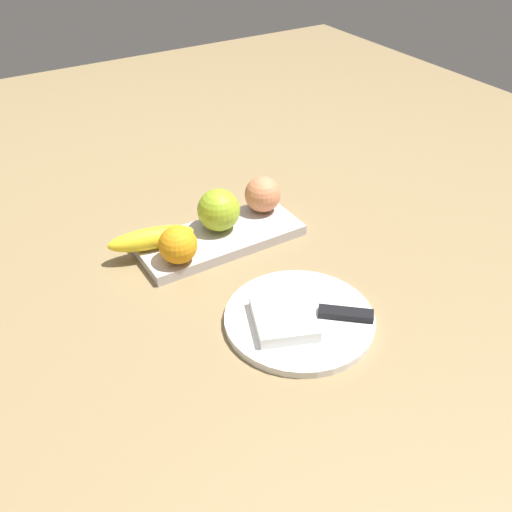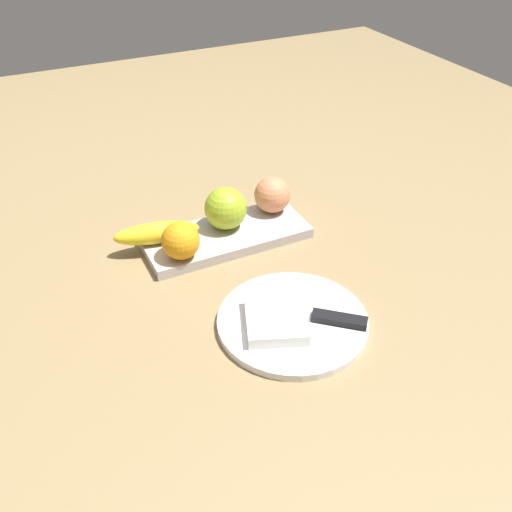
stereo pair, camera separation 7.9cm
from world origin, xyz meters
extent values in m
plane|color=olive|center=(0.00, 0.00, 0.00)|extent=(2.40, 2.40, 0.00)
cube|color=#BBB2B5|center=(-0.02, 0.02, 0.01)|extent=(0.32, 0.13, 0.02)
sphere|color=#93B125|center=(-0.03, 0.01, 0.06)|extent=(0.08, 0.08, 0.08)
ellipsoid|color=yellow|center=(0.11, 0.00, 0.04)|extent=(0.17, 0.07, 0.04)
sphere|color=orange|center=(0.09, 0.06, 0.06)|extent=(0.07, 0.07, 0.07)
sphere|color=#D57E54|center=(-0.14, -0.01, 0.06)|extent=(0.07, 0.07, 0.07)
cylinder|color=white|center=(-0.02, 0.30, 0.01)|extent=(0.25, 0.25, 0.01)
cube|color=white|center=(0.01, 0.30, 0.02)|extent=(0.13, 0.14, 0.02)
cube|color=silver|center=(-0.04, 0.30, 0.02)|extent=(0.13, 0.11, 0.00)
cube|color=black|center=(-0.08, 0.34, 0.02)|extent=(0.08, 0.08, 0.01)
camera|label=1|loc=(0.41, 0.86, 0.65)|focal=40.26mm
camera|label=2|loc=(0.34, 0.90, 0.65)|focal=40.26mm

